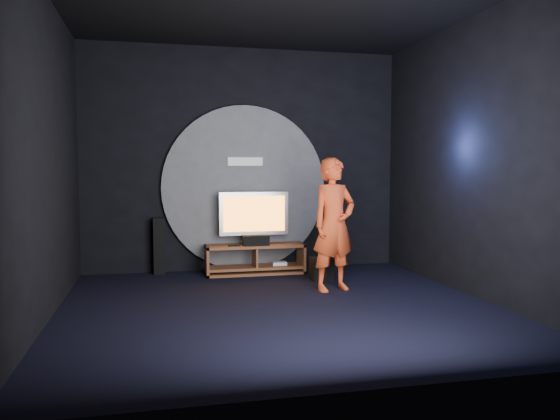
% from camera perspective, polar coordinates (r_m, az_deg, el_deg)
% --- Properties ---
extents(floor, '(5.00, 5.00, 0.00)m').
position_cam_1_polar(floor, '(6.46, -0.15, -10.06)').
color(floor, black).
rests_on(floor, ground).
extents(back_wall, '(5.00, 0.04, 3.50)m').
position_cam_1_polar(back_wall, '(8.71, -3.78, 5.26)').
color(back_wall, black).
rests_on(back_wall, ground).
extents(front_wall, '(5.00, 0.04, 3.50)m').
position_cam_1_polar(front_wall, '(3.86, 8.06, 6.50)').
color(front_wall, black).
rests_on(front_wall, ground).
extents(left_wall, '(0.04, 5.00, 3.50)m').
position_cam_1_polar(left_wall, '(6.21, -23.39, 5.33)').
color(left_wall, black).
rests_on(left_wall, ground).
extents(right_wall, '(0.04, 5.00, 3.50)m').
position_cam_1_polar(right_wall, '(7.23, 19.65, 5.23)').
color(right_wall, black).
rests_on(right_wall, ground).
extents(wall_disc_panel, '(2.60, 0.11, 2.60)m').
position_cam_1_polar(wall_disc_panel, '(8.66, -3.70, 2.30)').
color(wall_disc_panel, '#515156').
rests_on(wall_disc_panel, ground).
extents(media_console, '(1.51, 0.45, 0.45)m').
position_cam_1_polar(media_console, '(8.40, -2.60, -5.35)').
color(media_console, brown).
rests_on(media_console, ground).
extents(tv, '(1.07, 0.22, 0.80)m').
position_cam_1_polar(tv, '(8.38, -2.74, -0.59)').
color(tv, '#A8A8AF').
rests_on(tv, media_console).
extents(center_speaker, '(0.40, 0.15, 0.15)m').
position_cam_1_polar(center_speaker, '(8.27, -2.55, -3.19)').
color(center_speaker, black).
rests_on(center_speaker, media_console).
extents(remote, '(0.18, 0.05, 0.02)m').
position_cam_1_polar(remote, '(8.19, -4.83, -3.72)').
color(remote, black).
rests_on(remote, media_console).
extents(tower_speaker_left, '(0.17, 0.19, 0.86)m').
position_cam_1_polar(tower_speaker_left, '(8.53, -12.51, -3.69)').
color(tower_speaker_left, black).
rests_on(tower_speaker_left, ground).
extents(tower_speaker_right, '(0.17, 0.19, 0.86)m').
position_cam_1_polar(tower_speaker_right, '(8.73, 5.76, -3.43)').
color(tower_speaker_right, black).
rests_on(tower_speaker_right, ground).
extents(subwoofer, '(0.30, 0.30, 0.33)m').
position_cam_1_polar(subwoofer, '(7.94, 4.34, -6.14)').
color(subwoofer, black).
rests_on(subwoofer, ground).
extents(player, '(0.73, 0.59, 1.75)m').
position_cam_1_polar(player, '(7.20, 5.66, -1.51)').
color(player, '#D3421C').
rests_on(player, ground).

